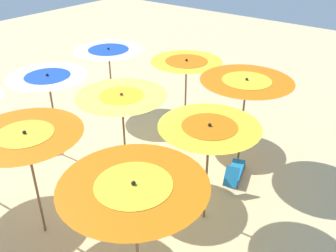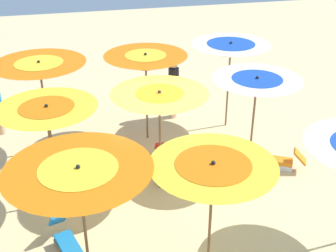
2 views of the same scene
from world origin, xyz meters
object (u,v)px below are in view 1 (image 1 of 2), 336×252
beach_umbrella_7 (209,135)px  lounger_2 (50,138)px  beach_umbrella_4 (122,103)px  beach_umbrella_8 (134,194)px  beach_umbrella_5 (27,143)px  beach_umbrella_3 (186,67)px  lounger_0 (235,172)px  lounger_1 (105,180)px  beach_ball (238,121)px  beach_umbrella_6 (246,87)px  beach_umbrella_1 (48,82)px  beach_umbrella_0 (109,55)px

beach_umbrella_7 → lounger_2: bearing=2.2°
beach_umbrella_4 → beach_umbrella_8: size_ratio=0.97×
beach_umbrella_5 → lounger_2: 4.03m
lounger_2 → beach_umbrella_3: bearing=76.2°
beach_umbrella_3 → lounger_0: (-2.32, 1.10, -1.92)m
beach_umbrella_7 → lounger_1: 3.14m
beach_umbrella_8 → beach_ball: 6.91m
beach_umbrella_6 → lounger_2: 5.72m
beach_umbrella_1 → beach_umbrella_6: size_ratio=0.99×
beach_umbrella_3 → beach_umbrella_5: (-0.05, 5.10, 0.02)m
beach_umbrella_4 → lounger_0: size_ratio=1.83×
beach_umbrella_5 → beach_ball: (-1.01, -6.49, -1.98)m
beach_umbrella_0 → beach_umbrella_4: bearing=140.1°
beach_umbrella_0 → beach_umbrella_7: size_ratio=0.94×
beach_umbrella_0 → beach_ball: size_ratio=6.47×
beach_umbrella_3 → beach_umbrella_5: size_ratio=0.98×
beach_umbrella_3 → beach_umbrella_6: (-2.00, 0.32, 0.01)m
beach_ball → beach_umbrella_0: bearing=22.0°
beach_ball → beach_umbrella_5: bearing=81.2°
beach_umbrella_6 → lounger_0: (-0.33, 0.79, -1.94)m
beach_umbrella_0 → beach_umbrella_8: bearing=138.8°
beach_umbrella_0 → beach_umbrella_6: size_ratio=0.92×
beach_umbrella_4 → beach_umbrella_6: 3.04m
beach_umbrella_1 → beach_umbrella_3: beach_umbrella_1 is taller
beach_umbrella_1 → beach_ball: beach_umbrella_1 is taller
beach_umbrella_6 → lounger_0: beach_umbrella_6 is taller
lounger_1 → beach_ball: (-1.05, -4.71, -0.03)m
beach_umbrella_4 → beach_ball: bearing=-101.5°
beach_umbrella_3 → beach_umbrella_1: bearing=56.1°
beach_umbrella_1 → beach_umbrella_7: (-4.52, -0.35, -0.07)m
beach_umbrella_1 → beach_umbrella_8: 5.08m
beach_umbrella_6 → lounger_2: (4.71, 2.59, -1.95)m
beach_umbrella_4 → beach_umbrella_5: (0.16, 2.32, 0.03)m
beach_umbrella_5 → beach_umbrella_3: bearing=-89.4°
beach_umbrella_8 → lounger_2: bearing=-21.6°
beach_umbrella_6 → beach_umbrella_7: bearing=101.0°
beach_umbrella_1 → lounger_1: (-2.07, 0.25, -1.95)m
beach_umbrella_6 → lounger_0: bearing=112.4°
beach_umbrella_1 → lounger_2: bearing=-13.5°
beach_umbrella_4 → lounger_2: bearing=2.5°
beach_umbrella_7 → beach_ball: beach_umbrella_7 is taller
beach_umbrella_7 → beach_umbrella_8: beach_umbrella_8 is taller
beach_umbrella_3 → beach_umbrella_7: beach_umbrella_3 is taller
beach_umbrella_6 → beach_umbrella_7: size_ratio=1.02×
beach_umbrella_5 → beach_ball: size_ratio=7.11×
beach_umbrella_1 → lounger_2: beach_umbrella_1 is taller
beach_ball → lounger_1: bearing=77.5°
beach_umbrella_6 → beach_ball: bearing=-61.3°
beach_umbrella_0 → lounger_2: 3.23m
beach_umbrella_1 → beach_umbrella_8: beach_umbrella_8 is taller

